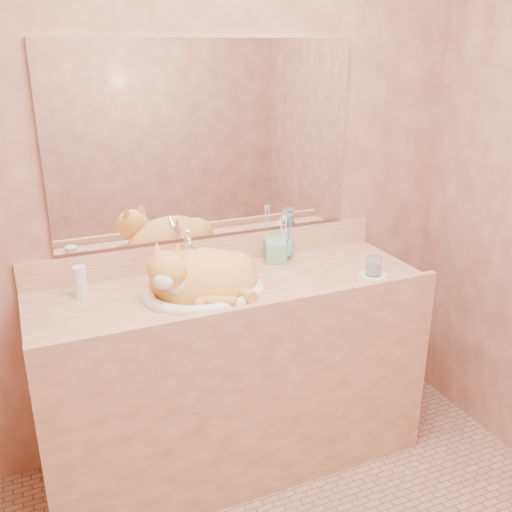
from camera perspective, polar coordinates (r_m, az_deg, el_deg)
name	(u,v)px	position (r m, az deg, el deg)	size (l,w,h in m)	color
wall_back	(207,175)	(2.43, -4.88, 8.11)	(2.40, 0.02, 2.50)	brown
vanity_counter	(234,376)	(2.51, -2.23, -11.92)	(1.60, 0.55, 0.85)	#A06748
mirror	(207,142)	(2.39, -4.89, 11.33)	(1.30, 0.02, 0.80)	white
sink_basin	(204,275)	(2.22, -5.27, -1.91)	(0.48, 0.40, 0.15)	white
faucet	(189,255)	(2.38, -6.69, 0.05)	(0.05, 0.13, 0.19)	white
cat	(199,274)	(2.23, -5.73, -1.83)	(0.43, 0.36, 0.24)	orange
soap_dispenser	(277,243)	(2.49, 2.14, 1.31)	(0.09, 0.09, 0.20)	#70B397
toothbrush_cup	(286,252)	(2.54, 2.98, 0.41)	(0.10, 0.10, 0.10)	#70B397
toothbrushes	(286,234)	(2.51, 3.02, 2.18)	(0.04, 0.04, 0.22)	silver
saucer	(373,276)	(2.44, 11.61, -1.94)	(0.12, 0.12, 0.01)	white
water_glass	(374,266)	(2.42, 11.69, -0.98)	(0.07, 0.07, 0.08)	white
lotion_bottle	(80,282)	(2.28, -17.18, -2.50)	(0.05, 0.05, 0.12)	silver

